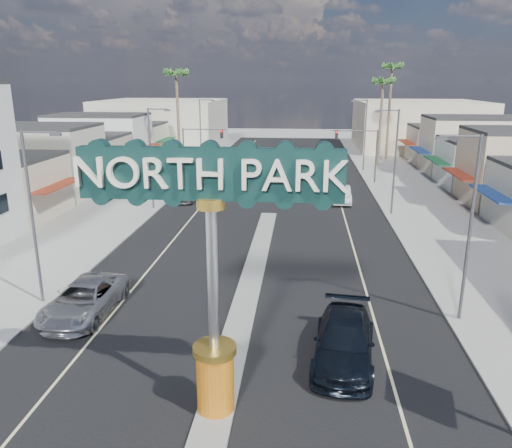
% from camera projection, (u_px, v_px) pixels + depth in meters
% --- Properties ---
extents(ground, '(160.00, 160.00, 0.00)m').
position_uv_depth(ground, '(270.00, 212.00, 44.39)').
color(ground, gray).
rests_on(ground, ground).
extents(road, '(20.00, 120.00, 0.01)m').
position_uv_depth(road, '(270.00, 212.00, 44.39)').
color(road, black).
rests_on(road, ground).
extents(median_island, '(1.30, 30.00, 0.16)m').
position_uv_depth(median_island, '(251.00, 280.00, 29.06)').
color(median_island, gray).
rests_on(median_island, ground).
extents(sidewalk_left, '(8.00, 120.00, 0.12)m').
position_uv_depth(sidewalk_left, '(117.00, 208.00, 45.64)').
color(sidewalk_left, gray).
rests_on(sidewalk_left, ground).
extents(sidewalk_right, '(8.00, 120.00, 0.12)m').
position_uv_depth(sidewalk_right, '(431.00, 215.00, 43.11)').
color(sidewalk_right, gray).
rests_on(sidewalk_right, ground).
extents(storefront_row_left, '(12.00, 42.00, 6.00)m').
position_uv_depth(storefront_row_left, '(73.00, 154.00, 58.17)').
color(storefront_row_left, beige).
rests_on(storefront_row_left, ground).
extents(storefront_row_right, '(12.00, 42.00, 6.00)m').
position_uv_depth(storefront_row_right, '(500.00, 160.00, 53.83)').
color(storefront_row_right, '#B7B29E').
rests_on(storefront_row_right, ground).
extents(backdrop_far_left, '(20.00, 20.00, 8.00)m').
position_uv_depth(backdrop_far_left, '(163.00, 123.00, 88.33)').
color(backdrop_far_left, '#B7B29E').
rests_on(backdrop_far_left, ground).
extents(backdrop_far_right, '(20.00, 20.00, 8.00)m').
position_uv_depth(backdrop_far_right, '(417.00, 125.00, 84.35)').
color(backdrop_far_right, beige).
rests_on(backdrop_far_right, ground).
extents(gateway_sign, '(8.20, 1.50, 9.15)m').
position_uv_depth(gateway_sign, '(212.00, 254.00, 15.95)').
color(gateway_sign, '#C8480F').
rests_on(gateway_sign, median_island).
extents(traffic_signal_left, '(5.09, 0.45, 6.00)m').
position_uv_depth(traffic_signal_left, '(199.00, 144.00, 57.43)').
color(traffic_signal_left, '#47474C').
rests_on(traffic_signal_left, ground).
extents(traffic_signal_right, '(5.09, 0.45, 6.00)m').
position_uv_depth(traffic_signal_right, '(360.00, 145.00, 55.77)').
color(traffic_signal_right, '#47474C').
rests_on(traffic_signal_right, ground).
extents(streetlight_l_near, '(2.03, 0.22, 9.00)m').
position_uv_depth(streetlight_l_near, '(34.00, 210.00, 24.80)').
color(streetlight_l_near, '#47474C').
rests_on(streetlight_l_near, ground).
extents(streetlight_l_mid, '(2.03, 0.22, 9.00)m').
position_uv_depth(streetlight_l_mid, '(152.00, 154.00, 43.93)').
color(streetlight_l_mid, '#47474C').
rests_on(streetlight_l_mid, ground).
extents(streetlight_l_far, '(2.03, 0.22, 9.00)m').
position_uv_depth(streetlight_l_far, '(202.00, 130.00, 64.98)').
color(streetlight_l_far, '#47474C').
rests_on(streetlight_l_far, ground).
extents(streetlight_r_near, '(2.03, 0.22, 9.00)m').
position_uv_depth(streetlight_r_near, '(467.00, 220.00, 22.91)').
color(streetlight_r_near, '#47474C').
rests_on(streetlight_r_near, ground).
extents(streetlight_r_mid, '(2.03, 0.22, 9.00)m').
position_uv_depth(streetlight_r_mid, '(393.00, 157.00, 42.05)').
color(streetlight_r_mid, '#47474C').
rests_on(streetlight_r_mid, ground).
extents(streetlight_r_far, '(2.03, 0.22, 9.00)m').
position_uv_depth(streetlight_r_far, '(364.00, 131.00, 63.09)').
color(streetlight_r_far, '#47474C').
rests_on(streetlight_r_far, ground).
extents(palm_left_far, '(2.60, 2.60, 13.10)m').
position_uv_depth(palm_left_far, '(176.00, 79.00, 61.52)').
color(palm_left_far, brown).
rests_on(palm_left_far, ground).
extents(palm_right_mid, '(2.60, 2.60, 12.10)m').
position_uv_depth(palm_right_mid, '(383.00, 86.00, 65.16)').
color(palm_right_mid, brown).
rests_on(palm_right_mid, ground).
extents(palm_right_far, '(2.60, 2.60, 14.10)m').
position_uv_depth(palm_right_far, '(392.00, 72.00, 70.22)').
color(palm_right_far, brown).
rests_on(palm_right_far, ground).
extents(suv_left, '(2.97, 6.07, 1.66)m').
position_uv_depth(suv_left, '(85.00, 299.00, 24.70)').
color(suv_left, '#9FA0A4').
rests_on(suv_left, ground).
extents(suv_right, '(3.09, 6.20, 1.73)m').
position_uv_depth(suv_right, '(344.00, 341.00, 20.64)').
color(suv_right, black).
rests_on(suv_right, ground).
extents(car_parked_left, '(2.12, 5.10, 1.73)m').
position_uv_depth(car_parked_left, '(186.00, 192.00, 48.51)').
color(car_parked_left, '#5D5E62').
rests_on(car_parked_left, ground).
extents(car_parked_right, '(1.74, 4.83, 1.58)m').
position_uv_depth(car_parked_right, '(341.00, 194.00, 47.64)').
color(car_parked_right, silver).
rests_on(car_parked_right, ground).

